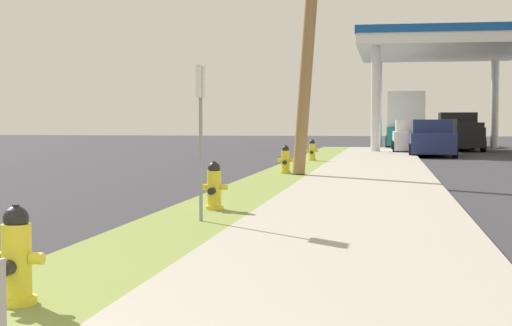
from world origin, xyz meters
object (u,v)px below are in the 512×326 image
object	(u,v)px
fire_hydrant_second	(214,188)
fire_hydrant_fourth	(312,151)
fire_hydrant_third	(285,161)
street_sign_post	(201,110)
truck_teal_at_far_bay	(407,122)
fire_hydrant_nearest	(16,261)
truck_black_at_forecourt	(459,133)
car_navy_by_near_pump	(431,140)
truck_tan_on_apron	(456,131)
car_white_by_far_pump	(413,138)

from	to	relation	value
fire_hydrant_second	fire_hydrant_fourth	bearing A→B (deg)	89.84
fire_hydrant_third	street_sign_post	size ratio (longest dim) A/B	0.35
truck_teal_at_far_bay	fire_hydrant_second	bearing A→B (deg)	-96.48
fire_hydrant_fourth	fire_hydrant_nearest	bearing A→B (deg)	-90.28
street_sign_post	truck_black_at_forecourt	world-z (taller)	street_sign_post
fire_hydrant_nearest	fire_hydrant_third	world-z (taller)	same
street_sign_post	truck_black_at_forecourt	size ratio (longest dim) A/B	0.39
fire_hydrant_third	street_sign_post	distance (m)	10.07
fire_hydrant_nearest	car_navy_by_near_pump	distance (m)	29.19
fire_hydrant_third	fire_hydrant_fourth	world-z (taller)	same
car_navy_by_near_pump	truck_teal_at_far_bay	size ratio (longest dim) A/B	0.69
fire_hydrant_second	car_navy_by_near_pump	world-z (taller)	car_navy_by_near_pump
fire_hydrant_second	fire_hydrant_third	distance (m)	8.59
truck_tan_on_apron	truck_teal_at_far_bay	world-z (taller)	truck_teal_at_far_bay
fire_hydrant_third	car_navy_by_near_pump	xyz separation A→B (m)	(4.49, 13.84, 0.28)
street_sign_post	truck_tan_on_apron	xyz separation A→B (m)	(6.57, 37.56, -0.72)
truck_tan_on_apron	fire_hydrant_fourth	bearing A→B (deg)	-107.87
fire_hydrant_second	fire_hydrant_fourth	distance (m)	15.50
car_navy_by_near_pump	fire_hydrant_nearest	bearing A→B (deg)	-98.98
street_sign_post	car_white_by_far_pump	size ratio (longest dim) A/B	0.47
fire_hydrant_nearest	car_white_by_far_pump	bearing A→B (deg)	83.14
fire_hydrant_third	truck_black_at_forecourt	bearing A→B (deg)	73.53
street_sign_post	truck_tan_on_apron	world-z (taller)	street_sign_post
fire_hydrant_second	fire_hydrant_third	bearing A→B (deg)	90.01
fire_hydrant_fourth	truck_black_at_forecourt	xyz separation A→B (m)	(6.25, 14.38, 0.47)
fire_hydrant_fourth	truck_tan_on_apron	bearing A→B (deg)	72.13
truck_black_at_forecourt	truck_teal_at_far_bay	distance (m)	3.96
fire_hydrant_fourth	street_sign_post	distance (m)	16.95
fire_hydrant_nearest	fire_hydrant_fourth	xyz separation A→B (m)	(0.11, 21.91, 0.00)
fire_hydrant_third	car_white_by_far_pump	distance (m)	17.76
street_sign_post	fire_hydrant_third	bearing A→B (deg)	90.77
fire_hydrant_fourth	truck_black_at_forecourt	distance (m)	15.68
car_white_by_far_pump	fire_hydrant_nearest	bearing A→B (deg)	-96.86
street_sign_post	truck_teal_at_far_bay	xyz separation A→B (m)	(3.60, 34.26, -0.15)
fire_hydrant_fourth	car_white_by_far_pump	bearing A→B (deg)	70.05
truck_teal_at_far_bay	truck_tan_on_apron	bearing A→B (deg)	48.03
car_navy_by_near_pump	car_white_by_far_pump	size ratio (longest dim) A/B	1.00
car_navy_by_near_pump	fire_hydrant_second	bearing A→B (deg)	-101.32
fire_hydrant_third	street_sign_post	xyz separation A→B (m)	(0.13, -10.00, 1.19)
fire_hydrant_nearest	truck_black_at_forecourt	world-z (taller)	truck_black_at_forecourt
fire_hydrant_nearest	truck_teal_at_far_bay	size ratio (longest dim) A/B	0.11
truck_black_at_forecourt	truck_tan_on_apron	size ratio (longest dim) A/B	0.99
fire_hydrant_second	truck_black_at_forecourt	bearing A→B (deg)	78.11
car_white_by_far_pump	truck_teal_at_far_bay	size ratio (longest dim) A/B	0.70
truck_tan_on_apron	truck_teal_at_far_bay	bearing A→B (deg)	-131.97
street_sign_post	truck_tan_on_apron	bearing A→B (deg)	80.08
truck_black_at_forecourt	car_white_by_far_pump	bearing A→B (deg)	-121.96
fire_hydrant_nearest	truck_black_at_forecourt	distance (m)	36.84
fire_hydrant_fourth	truck_tan_on_apron	distance (m)	21.70
truck_black_at_forecourt	truck_teal_at_far_bay	world-z (taller)	truck_teal_at_far_bay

